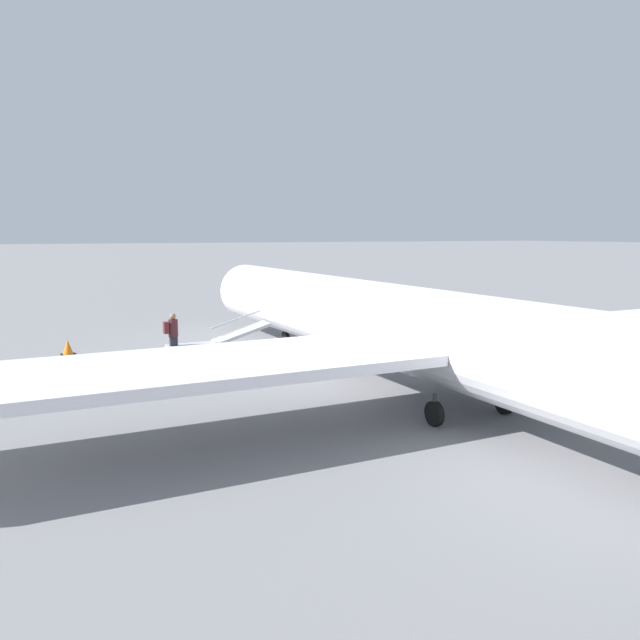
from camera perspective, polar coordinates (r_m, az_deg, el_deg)
ground_plane at (r=18.70m, az=8.03°, el=-6.79°), size 600.00×600.00×0.00m
airplane_main at (r=17.53m, az=9.96°, el=-1.21°), size 33.91×25.92×6.63m
boarding_stairs at (r=24.50m, az=-10.72°, el=-2.46°), size 1.10×4.02×1.67m
passenger at (r=24.22m, az=-13.35°, el=-1.13°), size 0.36×0.54×1.74m
traffic_cone_near_stairs at (r=26.36m, az=-22.06°, el=-2.38°), size 0.55×0.55×0.60m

